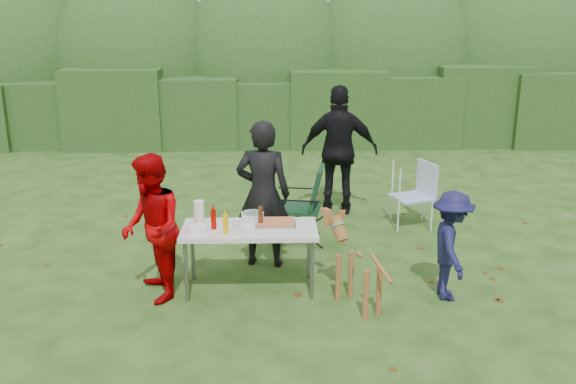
{
  "coord_description": "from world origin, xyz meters",
  "views": [
    {
      "loc": [
        0.2,
        -6.19,
        3.03
      ],
      "look_at": [
        0.37,
        0.67,
        1.0
      ],
      "focal_mm": 38.0,
      "sensor_mm": 36.0,
      "label": 1
    }
  ],
  "objects_px": {
    "person_black_puffy": "(340,151)",
    "lawn_chair": "(412,195)",
    "beer_bottle": "(261,217)",
    "child": "(451,246)",
    "ketchup_bottle": "(214,219)",
    "person_cook": "(263,194)",
    "folding_table": "(250,232)",
    "mustard_bottle": "(225,224)",
    "paper_towel_roll": "(199,212)",
    "person_red_jacket": "(152,228)",
    "camping_chair": "(299,203)",
    "dog": "(359,267)"
  },
  "relations": [
    {
      "from": "camping_chair",
      "to": "ketchup_bottle",
      "type": "bearing_deg",
      "value": 66.73
    },
    {
      "from": "lawn_chair",
      "to": "beer_bottle",
      "type": "xyz_separation_m",
      "value": [
        -2.16,
        -2.07,
        0.38
      ]
    },
    {
      "from": "child",
      "to": "dog",
      "type": "bearing_deg",
      "value": 105.62
    },
    {
      "from": "lawn_chair",
      "to": "person_cook",
      "type": "bearing_deg",
      "value": 12.78
    },
    {
      "from": "folding_table",
      "to": "person_red_jacket",
      "type": "height_order",
      "value": "person_red_jacket"
    },
    {
      "from": "dog",
      "to": "paper_towel_roll",
      "type": "xyz_separation_m",
      "value": [
        -1.73,
        0.65,
        0.41
      ]
    },
    {
      "from": "lawn_chair",
      "to": "beer_bottle",
      "type": "relative_size",
      "value": 4.0
    },
    {
      "from": "lawn_chair",
      "to": "paper_towel_roll",
      "type": "height_order",
      "value": "paper_towel_roll"
    },
    {
      "from": "folding_table",
      "to": "camping_chair",
      "type": "relative_size",
      "value": 1.42
    },
    {
      "from": "dog",
      "to": "ketchup_bottle",
      "type": "relative_size",
      "value": 4.42
    },
    {
      "from": "person_red_jacket",
      "to": "lawn_chair",
      "type": "bearing_deg",
      "value": 104.72
    },
    {
      "from": "child",
      "to": "paper_towel_roll",
      "type": "xyz_separation_m",
      "value": [
        -2.76,
        0.43,
        0.26
      ]
    },
    {
      "from": "folding_table",
      "to": "ketchup_bottle",
      "type": "distance_m",
      "value": 0.43
    },
    {
      "from": "folding_table",
      "to": "mustard_bottle",
      "type": "height_order",
      "value": "mustard_bottle"
    },
    {
      "from": "folding_table",
      "to": "camping_chair",
      "type": "height_order",
      "value": "camping_chair"
    },
    {
      "from": "person_black_puffy",
      "to": "beer_bottle",
      "type": "xyz_separation_m",
      "value": [
        -1.16,
        -2.73,
        -0.13
      ]
    },
    {
      "from": "paper_towel_roll",
      "to": "child",
      "type": "bearing_deg",
      "value": -8.9
    },
    {
      "from": "person_cook",
      "to": "person_black_puffy",
      "type": "relative_size",
      "value": 0.92
    },
    {
      "from": "person_black_puffy",
      "to": "ketchup_bottle",
      "type": "distance_m",
      "value": 3.24
    },
    {
      "from": "person_cook",
      "to": "child",
      "type": "relative_size",
      "value": 1.5
    },
    {
      "from": "dog",
      "to": "child",
      "type": "bearing_deg",
      "value": -107.28
    },
    {
      "from": "folding_table",
      "to": "dog",
      "type": "relative_size",
      "value": 1.54
    },
    {
      "from": "dog",
      "to": "camping_chair",
      "type": "xyz_separation_m",
      "value": [
        -0.55,
        2.02,
        0.07
      ]
    },
    {
      "from": "child",
      "to": "mustard_bottle",
      "type": "height_order",
      "value": "child"
    },
    {
      "from": "person_red_jacket",
      "to": "mustard_bottle",
      "type": "relative_size",
      "value": 8.07
    },
    {
      "from": "person_black_puffy",
      "to": "lawn_chair",
      "type": "bearing_deg",
      "value": 152.74
    },
    {
      "from": "folding_table",
      "to": "person_black_puffy",
      "type": "bearing_deg",
      "value": 64.83
    },
    {
      "from": "person_black_puffy",
      "to": "beer_bottle",
      "type": "relative_size",
      "value": 8.29
    },
    {
      "from": "ketchup_bottle",
      "to": "person_cook",
      "type": "bearing_deg",
      "value": 54.54
    },
    {
      "from": "person_cook",
      "to": "camping_chair",
      "type": "distance_m",
      "value": 1.01
    },
    {
      "from": "beer_bottle",
      "to": "paper_towel_roll",
      "type": "xyz_separation_m",
      "value": [
        -0.7,
        0.16,
        0.01
      ]
    },
    {
      "from": "camping_chair",
      "to": "mustard_bottle",
      "type": "distance_m",
      "value": 1.93
    },
    {
      "from": "child",
      "to": "mustard_bottle",
      "type": "xyz_separation_m",
      "value": [
        -2.44,
        0.1,
        0.23
      ]
    },
    {
      "from": "person_red_jacket",
      "to": "camping_chair",
      "type": "height_order",
      "value": "person_red_jacket"
    },
    {
      "from": "person_cook",
      "to": "dog",
      "type": "bearing_deg",
      "value": 140.02
    },
    {
      "from": "person_red_jacket",
      "to": "camping_chair",
      "type": "distance_m",
      "value": 2.4
    },
    {
      "from": "person_cook",
      "to": "folding_table",
      "type": "bearing_deg",
      "value": 88.72
    },
    {
      "from": "beer_bottle",
      "to": "paper_towel_roll",
      "type": "distance_m",
      "value": 0.71
    },
    {
      "from": "person_cook",
      "to": "ketchup_bottle",
      "type": "height_order",
      "value": "person_cook"
    },
    {
      "from": "child",
      "to": "ketchup_bottle",
      "type": "bearing_deg",
      "value": 88.26
    },
    {
      "from": "person_black_puffy",
      "to": "camping_chair",
      "type": "relative_size",
      "value": 1.88
    },
    {
      "from": "person_black_puffy",
      "to": "lawn_chair",
      "type": "distance_m",
      "value": 1.3
    },
    {
      "from": "person_red_jacket",
      "to": "mustard_bottle",
      "type": "distance_m",
      "value": 0.79
    },
    {
      "from": "person_cook",
      "to": "ketchup_bottle",
      "type": "xyz_separation_m",
      "value": [
        -0.53,
        -0.75,
        -0.06
      ]
    },
    {
      "from": "camping_chair",
      "to": "dog",
      "type": "bearing_deg",
      "value": 114.46
    },
    {
      "from": "lawn_chair",
      "to": "mustard_bottle",
      "type": "bearing_deg",
      "value": 21.82
    },
    {
      "from": "lawn_chair",
      "to": "paper_towel_roll",
      "type": "bearing_deg",
      "value": 14.15
    },
    {
      "from": "lawn_chair",
      "to": "beer_bottle",
      "type": "height_order",
      "value": "beer_bottle"
    },
    {
      "from": "beer_bottle",
      "to": "lawn_chair",
      "type": "bearing_deg",
      "value": 43.69
    },
    {
      "from": "beer_bottle",
      "to": "mustard_bottle",
      "type": "bearing_deg",
      "value": -155.35
    }
  ]
}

